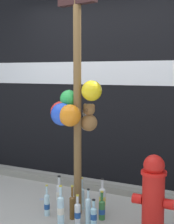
{
  "coord_description": "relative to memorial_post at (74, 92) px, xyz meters",
  "views": [
    {
      "loc": [
        1.77,
        -2.69,
        1.5
      ],
      "look_at": [
        0.3,
        0.31,
        1.1
      ],
      "focal_mm": 53.36,
      "sensor_mm": 36.0,
      "label": 1
    }
  ],
  "objects": [
    {
      "name": "bottle_6",
      "position": [
        0.14,
        -0.21,
        -1.18
      ],
      "size": [
        0.06,
        0.06,
        0.3
      ],
      "color": "silver",
      "rests_on": "ground_plane"
    },
    {
      "name": "bottle_2",
      "position": [
        0.27,
        0.11,
        -1.14
      ],
      "size": [
        0.07,
        0.07,
        0.39
      ],
      "color": "silver",
      "rests_on": "ground_plane"
    },
    {
      "name": "bottle_0",
      "position": [
        0.31,
        -0.0,
        -1.19
      ],
      "size": [
        0.07,
        0.07,
        0.3
      ],
      "color": "#337038",
      "rests_on": "ground_plane"
    },
    {
      "name": "bottle_4",
      "position": [
        0.04,
        -0.12,
        -1.16
      ],
      "size": [
        0.06,
        0.06,
        0.35
      ],
      "color": "brown",
      "rests_on": "ground_plane"
    },
    {
      "name": "curb_strip",
      "position": [
        -0.16,
        0.76,
        -1.26
      ],
      "size": [
        8.0,
        0.12,
        0.08
      ],
      "primitive_type": "cube",
      "color": "gray",
      "rests_on": "ground_plane"
    },
    {
      "name": "building_wall",
      "position": [
        -0.16,
        1.25,
        0.25
      ],
      "size": [
        10.0,
        0.21,
        3.1
      ],
      "color": "black",
      "rests_on": "ground_plane"
    },
    {
      "name": "bottle_9",
      "position": [
        -0.01,
        -0.28,
        -1.14
      ],
      "size": [
        0.07,
        0.07,
        0.4
      ],
      "color": "#B2DBEA",
      "rests_on": "ground_plane"
    },
    {
      "name": "bottle_8",
      "position": [
        -0.2,
        0.01,
        -1.13
      ],
      "size": [
        0.06,
        0.06,
        0.39
      ],
      "color": "silver",
      "rests_on": "ground_plane"
    },
    {
      "name": "memorial_post",
      "position": [
        0.0,
        0.0,
        0.0
      ],
      "size": [
        0.57,
        0.41,
        2.52
      ],
      "color": "brown",
      "rests_on": "ground_plane"
    },
    {
      "name": "ground_plane",
      "position": [
        -0.16,
        -0.3,
        -1.3
      ],
      "size": [
        14.0,
        14.0,
        0.0
      ],
      "primitive_type": "plane",
      "color": "#9E9B93"
    },
    {
      "name": "bottle_7",
      "position": [
        0.24,
        -0.16,
        -1.15
      ],
      "size": [
        0.06,
        0.06,
        0.36
      ],
      "color": "#B2DBEA",
      "rests_on": "ground_plane"
    },
    {
      "name": "litter_0",
      "position": [
        -0.52,
        0.2,
        -1.29
      ],
      "size": [
        0.13,
        0.11,
        0.01
      ],
      "primitive_type": "cube",
      "rotation": [
        0.0,
        0.0,
        0.63
      ],
      "color": "#8C99B2",
      "rests_on": "ground_plane"
    },
    {
      "name": "bottle_1",
      "position": [
        0.32,
        -0.21,
        -1.18
      ],
      "size": [
        0.06,
        0.06,
        0.29
      ],
      "color": "#93CCE0",
      "rests_on": "ground_plane"
    },
    {
      "name": "fire_hydrant",
      "position": [
        0.86,
        -0.08,
        -0.92
      ],
      "size": [
        0.39,
        0.24,
        0.76
      ],
      "color": "red",
      "rests_on": "ground_plane"
    },
    {
      "name": "bottle_5",
      "position": [
        -0.24,
        -0.17,
        -1.17
      ],
      "size": [
        0.06,
        0.06,
        0.33
      ],
      "color": "#B2DBEA",
      "rests_on": "ground_plane"
    },
    {
      "name": "bottle_3",
      "position": [
        0.0,
        0.14,
        -1.16
      ],
      "size": [
        0.07,
        0.07,
        0.35
      ],
      "color": "#B2DBEA",
      "rests_on": "ground_plane"
    }
  ]
}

